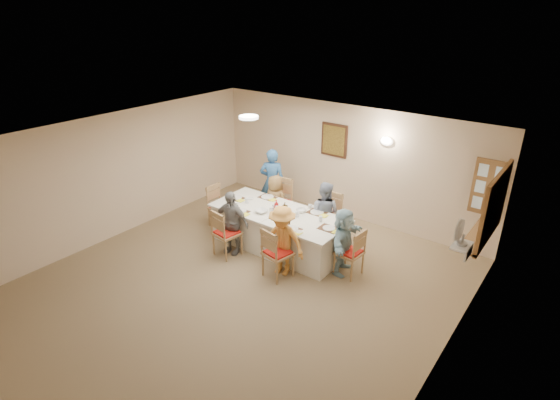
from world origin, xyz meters
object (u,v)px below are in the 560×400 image
Objects in this scene: desk_fan at (461,235)px; condiment_ketchup at (276,206)px; chair_front_left at (227,232)px; diner_back_right at (324,213)px; diner_right_end at (343,241)px; serving_hatch at (494,207)px; chair_left_end at (220,206)px; chair_back_right at (327,218)px; caregiver at (272,182)px; chair_front_right at (278,252)px; diner_front_right at (282,241)px; dining_table at (278,230)px; diner_back_left at (275,201)px; diner_front_left at (231,223)px; chair_right_end at (349,251)px; chair_back_left at (279,203)px.

desk_fan is 1.27× the size of condiment_ketchup.
chair_front_left is 1.91m from diner_back_right.
serving_hatch is at bearing -75.68° from diner_right_end.
desk_fan is 0.33× the size of chair_left_end.
caregiver is (-1.65, 0.35, 0.27)m from chair_back_right.
condiment_ketchup is (-1.47, 0.00, 0.27)m from diner_right_end.
diner_back_right is 1.07m from diner_right_end.
diner_right_end reaches higher than chair_left_end.
chair_front_right is (-0.00, -1.60, -0.02)m from chair_back_right.
diner_front_right is at bearing -107.01° from chair_left_end.
diner_right_end is at bearing 0.00° from dining_table.
diner_back_left reaches higher than chair_front_left.
diner_back_left is at bearing -173.68° from chair_back_right.
diner_front_left is at bearing -158.25° from serving_hatch.
chair_back_right is (-2.89, -0.15, -1.00)m from serving_hatch.
serving_hatch is at bearing 20.78° from diner_front_right.
serving_hatch is 3.78m from dining_table.
diner_front_left reaches higher than chair_right_end.
dining_table is at bearing 79.62° from diner_right_end.
dining_table is at bearing -89.46° from chair_left_end.
diner_back_left is (-2.15, 0.68, 0.13)m from chair_right_end.
desk_fan is at bearing 166.77° from diner_back_left.
diner_back_right is at bearing 135.40° from caregiver.
dining_table is at bearing -41.96° from chair_front_right.
chair_back_left is (-0.60, 0.80, 0.13)m from dining_table.
serving_hatch reaches higher than chair_back_left.
diner_back_right is (1.20, 0.00, 0.07)m from diner_back_left.
caregiver is (-4.43, 1.55, -0.79)m from desk_fan.
caregiver is at bearing -44.29° from diner_back_left.
desk_fan reaches higher than chair_back_right.
diner_back_right is at bearing -78.83° from chair_front_right.
dining_table is at bearing -1.78° from condiment_ketchup.
chair_front_left is at bearing 41.24° from diner_back_right.
diner_back_right is (0.60, 0.68, 0.27)m from dining_table.
chair_back_left reaches higher than chair_right_end.
diner_front_left reaches higher than condiment_ketchup.
dining_table is 2.64× the size of chair_back_left.
desk_fan reaches higher than diner_front_left.
serving_hatch is at bearing 3.59° from chair_back_right.
condiment_ketchup is (-0.65, -0.68, 0.23)m from diner_back_right.
diner_back_left is (0.95, 0.68, 0.13)m from chair_left_end.
diner_back_left is 1.20m from diner_back_right.
diner_front_right is (0.00, -1.48, 0.15)m from chair_back_right.
chair_back_right is (0.60, 0.80, 0.12)m from dining_table.
chair_back_right is at bearing 50.91° from condiment_ketchup.
dining_table is 1.55m from chair_right_end.
chair_back_right is 1.10× the size of chair_left_end.
diner_front_right is 1.06× the size of diner_right_end.
diner_back_left is (-1.20, 1.48, 0.10)m from chair_front_right.
chair_right_end is at bearing 26.91° from diner_front_right.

